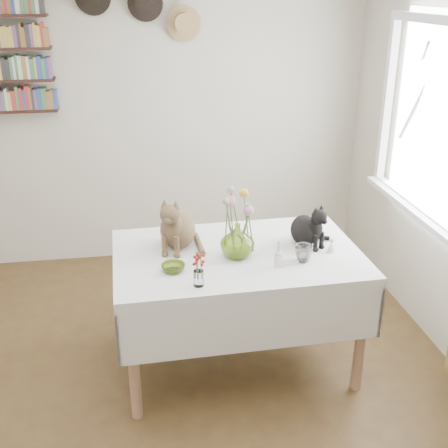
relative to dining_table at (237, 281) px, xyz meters
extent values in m
cube|color=brown|center=(-0.58, -0.49, -0.63)|extent=(4.04, 4.54, 0.04)
cube|color=beige|center=(-0.58, 1.78, 0.64)|extent=(4.04, 0.04, 2.54)
cube|color=white|center=(1.39, 0.31, 0.89)|extent=(0.01, 1.40, 1.20)
cube|color=white|center=(1.39, 0.31, 0.26)|extent=(0.06, 1.52, 0.06)
cube|color=white|center=(1.39, 1.04, 0.89)|extent=(0.06, 0.06, 1.20)
cube|color=white|center=(1.36, 0.31, 0.26)|extent=(0.12, 1.50, 0.04)
cube|color=white|center=(0.00, 0.00, 0.17)|extent=(1.54, 1.01, 0.06)
cylinder|color=#A87D5F|center=(-0.67, -0.42, -0.24)|extent=(0.06, 0.06, 0.75)
cylinder|color=#A87D5F|center=(0.69, -0.39, -0.24)|extent=(0.06, 0.06, 0.75)
cylinder|color=#A87D5F|center=(-0.69, 0.39, -0.24)|extent=(0.06, 0.06, 0.75)
cylinder|color=#A87D5F|center=(0.67, 0.42, -0.24)|extent=(0.06, 0.06, 0.75)
imported|color=#A2C144|center=(-0.01, -0.06, 0.31)|extent=(0.24, 0.24, 0.22)
imported|color=#A2C144|center=(-0.41, -0.18, 0.22)|extent=(0.18, 0.18, 0.04)
imported|color=white|center=(0.36, -0.18, 0.25)|extent=(0.14, 0.14, 0.10)
cylinder|color=white|center=(0.20, -0.22, 0.25)|extent=(0.05, 0.05, 0.09)
cylinder|color=white|center=(0.20, -0.22, 0.33)|extent=(0.02, 0.02, 0.07)
cylinder|color=white|center=(-0.28, -0.38, 0.25)|extent=(0.06, 0.06, 0.09)
cone|color=white|center=(0.57, -0.08, 0.23)|extent=(0.05, 0.05, 0.07)
sphere|color=beige|center=(0.57, -0.08, 0.28)|extent=(0.03, 0.03, 0.03)
cylinder|color=#4C7233|center=(-0.04, -0.05, 0.40)|extent=(0.01, 0.01, 0.30)
sphere|color=#C4839B|center=(-0.04, -0.05, 0.55)|extent=(0.07, 0.07, 0.07)
cylinder|color=#4C7233|center=(0.03, -0.08, 0.38)|extent=(0.01, 0.01, 0.26)
sphere|color=#C4839B|center=(0.03, -0.08, 0.51)|extent=(0.06, 0.06, 0.06)
cylinder|color=#4C7233|center=(0.05, -0.03, 0.42)|extent=(0.01, 0.01, 0.34)
sphere|color=gold|center=(0.05, -0.03, 0.59)|extent=(0.06, 0.06, 0.06)
cylinder|color=#4C7233|center=(-0.07, -0.02, 0.40)|extent=(0.01, 0.01, 0.31)
sphere|color=gold|center=(-0.07, -0.02, 0.56)|extent=(0.05, 0.05, 0.05)
cylinder|color=#4C7233|center=(-0.01, -0.01, 0.43)|extent=(0.01, 0.01, 0.37)
sphere|color=#999E93|center=(-0.01, -0.01, 0.62)|extent=(0.04, 0.04, 0.04)
cylinder|color=#4C7233|center=(-0.06, -0.09, 0.41)|extent=(0.01, 0.01, 0.33)
sphere|color=#999E93|center=(-0.06, -0.09, 0.58)|extent=(0.04, 0.04, 0.04)
cylinder|color=#4C7233|center=(0.06, -0.10, 0.39)|extent=(0.01, 0.01, 0.29)
sphere|color=#999E93|center=(0.06, -0.10, 0.54)|extent=(0.04, 0.04, 0.04)
cylinder|color=black|center=(-0.43, 1.72, 1.59)|extent=(0.28, 0.02, 0.28)
cylinder|color=black|center=(-0.43, 1.68, 1.59)|extent=(0.16, 0.08, 0.16)
cylinder|color=tan|center=(-0.13, 1.72, 1.44)|extent=(0.28, 0.02, 0.28)
cylinder|color=tan|center=(-0.13, 1.68, 1.44)|extent=(0.16, 0.08, 0.16)
camera|label=1|loc=(-0.58, -3.06, 1.71)|focal=45.00mm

